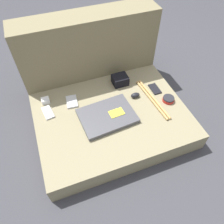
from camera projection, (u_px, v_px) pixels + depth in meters
name	position (u px, v px, depth m)	size (l,w,h in m)	color
ground_plane	(112.00, 126.00, 1.48)	(8.00, 8.00, 0.00)	#38383D
couch_seat	(112.00, 120.00, 1.43)	(0.95, 0.72, 0.13)	#847A5B
couch_backrest	(89.00, 54.00, 1.54)	(0.95, 0.20, 0.56)	#756B4C
laptop	(107.00, 116.00, 1.35)	(0.35, 0.27, 0.03)	#47474C
computer_mouse	(135.00, 95.00, 1.46)	(0.06, 0.04, 0.03)	black
speaker_puck	(168.00, 99.00, 1.44)	(0.08, 0.08, 0.03)	red
phone_silver	(48.00, 112.00, 1.38)	(0.07, 0.12, 0.01)	#B7B7BC
phone_black	(72.00, 102.00, 1.44)	(0.08, 0.12, 0.01)	#B7B7BC
phone_small	(155.00, 89.00, 1.52)	(0.06, 0.10, 0.01)	black
camera_pouch	(120.00, 80.00, 1.54)	(0.11, 0.09, 0.06)	black
charger_brick	(45.00, 100.00, 1.43)	(0.05, 0.04, 0.03)	silver
drumstick_pair	(153.00, 99.00, 1.45)	(0.07, 0.38, 0.02)	tan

